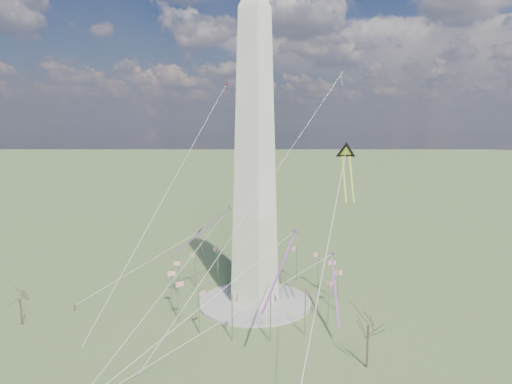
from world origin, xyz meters
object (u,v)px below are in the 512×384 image
Objects in this scene: tree_near at (368,322)px; kite_delta_black at (346,155)px; washington_monument at (255,154)px; person_west at (75,307)px.

kite_delta_black is (-15.17, 18.12, 37.29)m from tree_near.
washington_monument is 59.61m from tree_near.
washington_monument is 6.28× the size of tree_near.
person_west is at bearing -0.89° from kite_delta_black.
tree_near is 89.53m from person_west.
tree_near is 8.50× the size of person_west.
washington_monument is at bearing -25.37° from kite_delta_black.
washington_monument is at bearing 160.25° from tree_near.
kite_delta_black is at bearing 129.94° from tree_near.
washington_monument is at bearing -104.82° from person_west.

